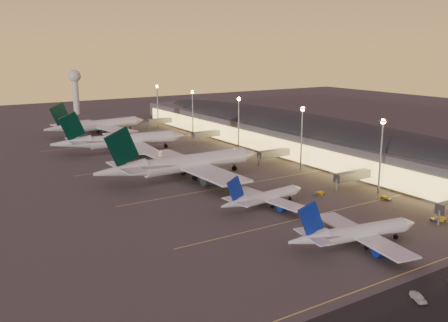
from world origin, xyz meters
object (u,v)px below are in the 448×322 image
Objects in this scene: radar_tower at (75,84)px; service_van_a at (418,297)px; airliner_narrow_south at (355,233)px; airliner_narrow_north at (264,198)px; baggage_tug_a at (438,219)px; airliner_wide_near at (183,164)px; baggage_tug_d at (386,198)px; airliner_wide_far at (97,125)px; baggage_tug_c at (319,194)px; airliner_wide_mid at (121,141)px.

service_van_a is at bearing -94.69° from radar_tower.
airliner_narrow_north is (-0.22, 37.57, -0.41)m from airliner_narrow_south.
airliner_narrow_north reaches higher than baggage_tug_a.
airliner_wide_near is 15.32× the size of service_van_a.
airliner_wide_near is at bearing 44.38° from baggage_tug_d.
airliner_narrow_south reaches higher than baggage_tug_a.
airliner_narrow_north is 7.53× the size of baggage_tug_a.
airliner_wide_far is 177.08m from baggage_tug_d.
airliner_wide_near is 52.88m from baggage_tug_c.
airliner_wide_near is 74.30m from baggage_tug_d.
baggage_tug_d is at bearing -54.68° from airliner_wide_near.
radar_tower reaches higher than airliner_wide_near.
service_van_a reaches higher than baggage_tug_c.
radar_tower is 8.40× the size of baggage_tug_d.
radar_tower reaches higher than airliner_wide_far.
baggage_tug_a is at bearing 53.83° from service_van_a.
baggage_tug_a is at bearing -64.74° from airliner_wide_near.
baggage_tug_a is (41.20, -141.53, -4.75)m from airliner_wide_mid.
baggage_tug_a is (40.00, -81.67, -5.13)m from airliner_wide_near.
airliner_narrow_north is 8.72× the size of baggage_tug_d.
airliner_wide_mid is 149.04m from radar_tower.
airliner_narrow_north is 41.74m from baggage_tug_d.
baggage_tug_a is 1.00× the size of service_van_a.
airliner_wide_near is 1.07× the size of airliner_wide_mid.
airliner_narrow_south is 0.59× the size of airliner_wide_mid.
airliner_narrow_north is at bearing 100.10° from airliner_narrow_south.
airliner_wide_near is 59.87m from airliner_wide_mid.
airliner_narrow_north is at bearing 76.27° from baggage_tug_d.
service_van_a is at bearing -101.22° from airliner_narrow_south.
airliner_wide_mid is 14.35× the size of service_van_a.
airliner_wide_near is (-5.30, 81.84, 2.17)m from airliner_narrow_south.
airliner_narrow_south is 289.15m from radar_tower.
radar_tower is at bearing 96.64° from airliner_narrow_south.
airliner_narrow_south is 44.37m from baggage_tug_d.
baggage_tug_d is at bearing -85.13° from radar_tower.
radar_tower is at bearing 70.48° from airliner_wide_far.
airliner_wide_far is 96.18m from radar_tower.
baggage_tug_a is (18.97, -287.97, -21.30)m from radar_tower.
airliner_wide_near reaches higher than baggage_tug_c.
airliner_wide_mid reaches higher than baggage_tug_a.
airliner_wide_far is at bearing -99.65° from radar_tower.
airliner_wide_mid reaches higher than service_van_a.
radar_tower is at bearing 80.60° from baggage_tug_c.
radar_tower reaches higher than airliner_narrow_north.
airliner_wide_near is at bearing -95.82° from radar_tower.
baggage_tug_a is at bearing -83.69° from baggage_tug_c.
airliner_narrow_north is at bearing -99.89° from airliner_wide_far.
baggage_tug_c is at bearing -6.14° from airliner_narrow_north.
airliner_wide_mid is at bearing 122.51° from baggage_tug_a.
airliner_wide_mid is (-6.28, 104.12, 2.21)m from airliner_narrow_north.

